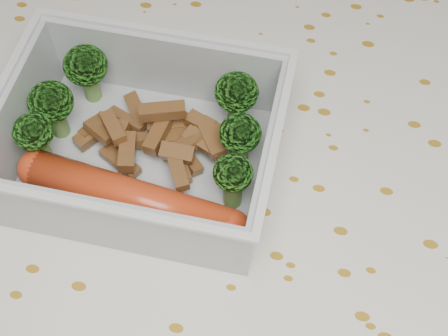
# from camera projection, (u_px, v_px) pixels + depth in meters

# --- Properties ---
(dining_table) EXTENTS (1.40, 0.90, 0.75)m
(dining_table) POSITION_uv_depth(u_px,v_px,m) (223.00, 253.00, 0.50)
(dining_table) COLOR brown
(dining_table) RESTS_ON ground
(tablecloth) EXTENTS (1.46, 0.96, 0.19)m
(tablecloth) POSITION_uv_depth(u_px,v_px,m) (223.00, 224.00, 0.45)
(tablecloth) COLOR silver
(tablecloth) RESTS_ON dining_table
(lunch_container) EXTENTS (0.18, 0.14, 0.06)m
(lunch_container) POSITION_uv_depth(u_px,v_px,m) (142.00, 148.00, 0.42)
(lunch_container) COLOR silver
(lunch_container) RESTS_ON tablecloth
(broccoli_florets) EXTENTS (0.16, 0.09, 0.05)m
(broccoli_florets) POSITION_uv_depth(u_px,v_px,m) (141.00, 112.00, 0.41)
(broccoli_florets) COLOR #608C3F
(broccoli_florets) RESTS_ON lunch_container
(meat_pile) EXTENTS (0.11, 0.08, 0.03)m
(meat_pile) POSITION_uv_depth(u_px,v_px,m) (159.00, 137.00, 0.43)
(meat_pile) COLOR brown
(meat_pile) RESTS_ON lunch_container
(sausage) EXTENTS (0.16, 0.04, 0.03)m
(sausage) POSITION_uv_depth(u_px,v_px,m) (131.00, 198.00, 0.40)
(sausage) COLOR #BA3615
(sausage) RESTS_ON lunch_container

